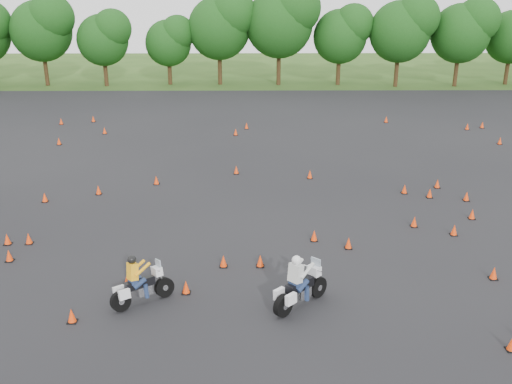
# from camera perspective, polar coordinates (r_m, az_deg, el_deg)

# --- Properties ---
(ground) EXTENTS (140.00, 140.00, 0.00)m
(ground) POSITION_cam_1_polar(r_m,az_deg,el_deg) (22.55, 0.10, -6.36)
(ground) COLOR #2D5119
(ground) RESTS_ON ground
(asphalt_pad) EXTENTS (62.00, 62.00, 0.00)m
(asphalt_pad) POSITION_cam_1_polar(r_m,az_deg,el_deg) (28.05, -0.04, -0.89)
(asphalt_pad) COLOR black
(asphalt_pad) RESTS_ON ground
(treeline) EXTENTS (86.73, 32.42, 10.88)m
(treeline) POSITION_cam_1_polar(r_m,az_deg,el_deg) (55.80, 2.17, 14.52)
(treeline) COLOR #154112
(treeline) RESTS_ON ground
(traffic_cones) EXTENTS (31.83, 33.61, 0.45)m
(traffic_cones) POSITION_cam_1_polar(r_m,az_deg,el_deg) (26.60, 1.20, -1.57)
(traffic_cones) COLOR #FF3F0A
(traffic_cones) RESTS_ON asphalt_pad
(rider_yellow) EXTENTS (2.24, 1.85, 1.73)m
(rider_yellow) POSITION_cam_1_polar(r_m,az_deg,el_deg) (19.30, -11.27, -8.71)
(rider_yellow) COLOR #F8A516
(rider_yellow) RESTS_ON ground
(rider_white) EXTENTS (2.28, 2.24, 1.89)m
(rider_white) POSITION_cam_1_polar(r_m,az_deg,el_deg) (18.85, 4.59, -8.83)
(rider_white) COLOR beige
(rider_white) RESTS_ON ground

